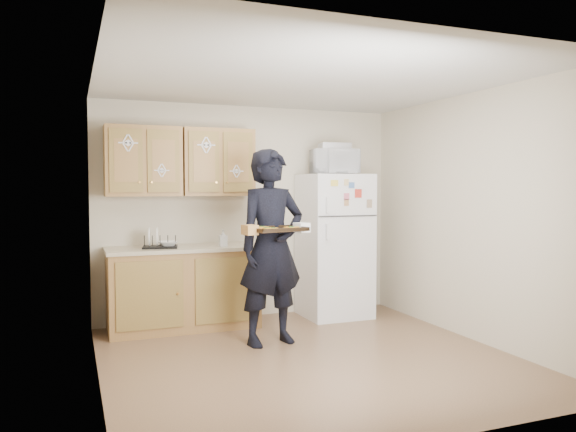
{
  "coord_description": "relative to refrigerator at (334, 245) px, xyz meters",
  "views": [
    {
      "loc": [
        -1.99,
        -4.6,
        1.55
      ],
      "look_at": [
        -0.03,
        0.45,
        1.27
      ],
      "focal_mm": 35.0,
      "sensor_mm": 36.0,
      "label": 1
    }
  ],
  "objects": [
    {
      "name": "floor",
      "position": [
        -0.95,
        -1.43,
        -0.85
      ],
      "size": [
        3.6,
        3.6,
        0.0
      ],
      "primitive_type": "plane",
      "color": "brown",
      "rests_on": "ground"
    },
    {
      "name": "ceiling",
      "position": [
        -0.95,
        -1.43,
        1.65
      ],
      "size": [
        3.6,
        3.6,
        0.0
      ],
      "primitive_type": "plane",
      "color": "beige",
      "rests_on": "wall_back"
    },
    {
      "name": "wall_back",
      "position": [
        -0.95,
        0.37,
        0.4
      ],
      "size": [
        3.6,
        0.04,
        2.5
      ],
      "primitive_type": "cube",
      "color": "beige",
      "rests_on": "floor"
    },
    {
      "name": "wall_front",
      "position": [
        -0.95,
        -3.23,
        0.4
      ],
      "size": [
        3.6,
        0.04,
        2.5
      ],
      "primitive_type": "cube",
      "color": "beige",
      "rests_on": "floor"
    },
    {
      "name": "wall_left",
      "position": [
        -2.75,
        -1.43,
        0.4
      ],
      "size": [
        0.04,
        3.6,
        2.5
      ],
      "primitive_type": "cube",
      "color": "beige",
      "rests_on": "floor"
    },
    {
      "name": "wall_right",
      "position": [
        0.85,
        -1.43,
        0.4
      ],
      "size": [
        0.04,
        3.6,
        2.5
      ],
      "primitive_type": "cube",
      "color": "beige",
      "rests_on": "floor"
    },
    {
      "name": "refrigerator",
      "position": [
        0.0,
        0.0,
        0.0
      ],
      "size": [
        0.75,
        0.7,
        1.7
      ],
      "primitive_type": "cube",
      "color": "white",
      "rests_on": "floor"
    },
    {
      "name": "base_cabinet",
      "position": [
        -1.8,
        0.05,
        -0.42
      ],
      "size": [
        1.6,
        0.6,
        0.86
      ],
      "primitive_type": "cube",
      "color": "olive",
      "rests_on": "floor"
    },
    {
      "name": "countertop",
      "position": [
        -1.8,
        0.05,
        0.03
      ],
      "size": [
        1.64,
        0.64,
        0.04
      ],
      "primitive_type": "cube",
      "color": "#BAAD8F",
      "rests_on": "base_cabinet"
    },
    {
      "name": "upper_cab_left",
      "position": [
        -2.2,
        0.18,
        0.98
      ],
      "size": [
        0.8,
        0.33,
        0.75
      ],
      "primitive_type": "cube",
      "color": "olive",
      "rests_on": "wall_back"
    },
    {
      "name": "upper_cab_right",
      "position": [
        -1.38,
        0.18,
        0.98
      ],
      "size": [
        0.8,
        0.33,
        0.75
      ],
      "primitive_type": "cube",
      "color": "olive",
      "rests_on": "wall_back"
    },
    {
      "name": "cereal_box",
      "position": [
        0.52,
        0.24,
        -0.69
      ],
      "size": [
        0.2,
        0.07,
        0.32
      ],
      "primitive_type": "cube",
      "color": "gold",
      "rests_on": "floor"
    },
    {
      "name": "person",
      "position": [
        -1.1,
        -0.86,
        0.11
      ],
      "size": [
        0.77,
        0.58,
        1.92
      ],
      "primitive_type": "imported",
      "rotation": [
        0.0,
        0.0,
        0.18
      ],
      "color": "black",
      "rests_on": "floor"
    },
    {
      "name": "baking_tray",
      "position": [
        -1.16,
        -1.15,
        0.3
      ],
      "size": [
        0.56,
        0.45,
        0.04
      ],
      "primitive_type": "cube",
      "rotation": [
        0.0,
        0.0,
        0.18
      ],
      "color": "black",
      "rests_on": "person"
    },
    {
      "name": "pizza_front_left",
      "position": [
        -1.26,
        -1.25,
        0.32
      ],
      "size": [
        0.17,
        0.17,
        0.02
      ],
      "primitive_type": "cylinder",
      "color": "orange",
      "rests_on": "baking_tray"
    },
    {
      "name": "pizza_front_right",
      "position": [
        -1.03,
        -1.21,
        0.32
      ],
      "size": [
        0.17,
        0.17,
        0.02
      ],
      "primitive_type": "cylinder",
      "color": "orange",
      "rests_on": "baking_tray"
    },
    {
      "name": "pizza_back_left",
      "position": [
        -1.29,
        -1.09,
        0.32
      ],
      "size": [
        0.17,
        0.17,
        0.02
      ],
      "primitive_type": "cylinder",
      "color": "orange",
      "rests_on": "baking_tray"
    },
    {
      "name": "microwave",
      "position": [
        -0.03,
        -0.05,
        1.0
      ],
      "size": [
        0.58,
        0.44,
        0.29
      ],
      "primitive_type": "imported",
      "rotation": [
        0.0,
        0.0,
        -0.17
      ],
      "color": "white",
      "rests_on": "refrigerator"
    },
    {
      "name": "foil_pan",
      "position": [
        -0.01,
        -0.02,
        1.18
      ],
      "size": [
        0.39,
        0.3,
        0.07
      ],
      "primitive_type": "cube",
      "rotation": [
        0.0,
        0.0,
        -0.17
      ],
      "color": "silver",
      "rests_on": "microwave"
    },
    {
      "name": "dish_rack",
      "position": [
        -2.05,
        0.02,
        0.12
      ],
      "size": [
        0.41,
        0.33,
        0.14
      ],
      "primitive_type": "cube",
      "rotation": [
        0.0,
        0.0,
        -0.19
      ],
      "color": "black",
      "rests_on": "countertop"
    },
    {
      "name": "bowl",
      "position": [
        -1.97,
        0.02,
        0.09
      ],
      "size": [
        0.22,
        0.22,
        0.05
      ],
      "primitive_type": "imported",
      "rotation": [
        0.0,
        0.0,
        -0.04
      ],
      "color": "silver",
      "rests_on": "dish_rack"
    },
    {
      "name": "soap_bottle",
      "position": [
        -1.39,
        -0.08,
        0.14
      ],
      "size": [
        0.08,
        0.08,
        0.18
      ],
      "primitive_type": "imported",
      "rotation": [
        0.0,
        0.0,
        0.01
      ],
      "color": "white",
      "rests_on": "countertop"
    }
  ]
}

